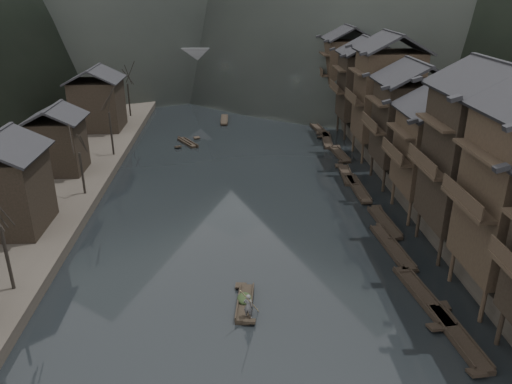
{
  "coord_description": "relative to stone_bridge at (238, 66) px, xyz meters",
  "views": [
    {
      "loc": [
        -1.63,
        -29.19,
        20.19
      ],
      "look_at": [
        0.53,
        13.14,
        2.5
      ],
      "focal_mm": 35.0,
      "sensor_mm": 36.0,
      "label": 1
    }
  ],
  "objects": [
    {
      "name": "cargo_heap",
      "position": [
        -0.96,
        -72.64,
        -4.37
      ],
      "size": [
        1.03,
        1.34,
        0.62
      ],
      "primitive_type": "ellipsoid",
      "color": "black",
      "rests_on": "hero_sampan"
    },
    {
      "name": "moored_sampans",
      "position": [
        11.67,
        -53.81,
        -4.91
      ],
      "size": [
        2.5,
        54.37,
        0.47
      ],
      "color": "black",
      "rests_on": "water"
    },
    {
      "name": "stone_bridge",
      "position": [
        0.0,
        0.0,
        0.0
      ],
      "size": [
        40.0,
        6.0,
        9.0
      ],
      "color": "#4C4C4F",
      "rests_on": "ground"
    },
    {
      "name": "hero_sampan",
      "position": [
        -0.93,
        -72.86,
        -4.91
      ],
      "size": [
        1.43,
        4.72,
        0.43
      ],
      "color": "black",
      "rests_on": "water"
    },
    {
      "name": "stilt_houses",
      "position": [
        17.28,
        -52.77,
        3.77
      ],
      "size": [
        9.0,
        67.6,
        15.47
      ],
      "color": "black",
      "rests_on": "ground"
    },
    {
      "name": "bare_trees",
      "position": [
        -17.0,
        -54.53,
        1.38
      ],
      "size": [
        3.76,
        64.33,
        7.51
      ],
      "color": "black",
      "rests_on": "left_bank"
    },
    {
      "name": "boatman",
      "position": [
        -0.76,
        -74.48,
        -3.8
      ],
      "size": [
        0.75,
        0.63,
        1.76
      ],
      "primitive_type": "imported",
      "rotation": [
        0.0,
        0.0,
        2.77
      ],
      "color": "#4C4C4E",
      "rests_on": "hero_sampan"
    },
    {
      "name": "right_bank",
      "position": [
        35.0,
        -32.0,
        -4.21
      ],
      "size": [
        40.0,
        200.0,
        1.8
      ],
      "primitive_type": "cube",
      "color": "#2D2823",
      "rests_on": "ground"
    },
    {
      "name": "bamboo_pole",
      "position": [
        -0.56,
        -74.48,
        -1.06
      ],
      "size": [
        1.5,
        2.63,
        3.71
      ],
      "primitive_type": "cylinder",
      "rotation": [
        0.67,
        0.0,
        -0.51
      ],
      "color": "#8C7A51",
      "rests_on": "boatman"
    },
    {
      "name": "water",
      "position": [
        0.0,
        -72.0,
        -5.11
      ],
      "size": [
        300.0,
        300.0,
        0.0
      ],
      "primitive_type": "plane",
      "color": "black",
      "rests_on": "ground"
    },
    {
      "name": "midriver_boats",
      "position": [
        -4.5,
        -17.78,
        -4.91
      ],
      "size": [
        8.86,
        38.4,
        0.45
      ],
      "color": "black",
      "rests_on": "water"
    },
    {
      "name": "left_houses",
      "position": [
        -20.5,
        -51.88,
        0.55
      ],
      "size": [
        8.1,
        53.2,
        8.73
      ],
      "color": "black",
      "rests_on": "left_bank"
    }
  ]
}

